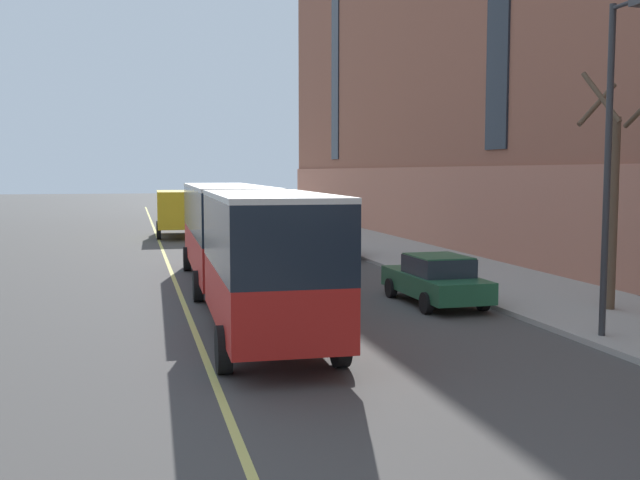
{
  "coord_description": "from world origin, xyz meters",
  "views": [
    {
      "loc": [
        -3.58,
        -17.17,
        4.14
      ],
      "look_at": [
        2.65,
        7.64,
        1.8
      ],
      "focal_mm": 42.0,
      "sensor_mm": 36.0,
      "label": 1
    }
  ],
  "objects_px": {
    "city_bus": "(238,236)",
    "street_lamp": "(614,139)",
    "box_truck": "(175,211)",
    "parked_car_green_0": "(436,279)",
    "street_tree_mid_block": "(612,195)",
    "parked_car_darkgray_1": "(330,241)"
  },
  "relations": [
    {
      "from": "street_lamp",
      "to": "box_truck",
      "type": "bearing_deg",
      "value": 104.56
    },
    {
      "from": "city_bus",
      "to": "box_truck",
      "type": "bearing_deg",
      "value": 91.36
    },
    {
      "from": "parked_car_green_0",
      "to": "street_tree_mid_block",
      "type": "relative_size",
      "value": 0.7
    },
    {
      "from": "parked_car_darkgray_1",
      "to": "box_truck",
      "type": "xyz_separation_m",
      "value": [
        -6.64,
        13.21,
        0.9
      ]
    },
    {
      "from": "city_bus",
      "to": "street_lamp",
      "type": "bearing_deg",
      "value": -45.05
    },
    {
      "from": "box_truck",
      "to": "street_tree_mid_block",
      "type": "xyz_separation_m",
      "value": [
        10.83,
        -29.2,
        1.78
      ]
    },
    {
      "from": "box_truck",
      "to": "street_lamp",
      "type": "distance_m",
      "value": 33.76
    },
    {
      "from": "box_truck",
      "to": "street_lamp",
      "type": "xyz_separation_m",
      "value": [
        8.45,
        -32.53,
        3.23
      ]
    },
    {
      "from": "parked_car_darkgray_1",
      "to": "street_tree_mid_block",
      "type": "distance_m",
      "value": 16.75
    },
    {
      "from": "box_truck",
      "to": "street_lamp",
      "type": "relative_size",
      "value": 0.93
    },
    {
      "from": "box_truck",
      "to": "street_lamp",
      "type": "height_order",
      "value": "street_lamp"
    },
    {
      "from": "parked_car_green_0",
      "to": "city_bus",
      "type": "bearing_deg",
      "value": 162.58
    },
    {
      "from": "city_bus",
      "to": "parked_car_darkgray_1",
      "type": "distance_m",
      "value": 13.01
    },
    {
      "from": "street_tree_mid_block",
      "to": "street_lamp",
      "type": "bearing_deg",
      "value": -125.58
    },
    {
      "from": "parked_car_green_0",
      "to": "parked_car_darkgray_1",
      "type": "xyz_separation_m",
      "value": [
        0.11,
        13.31,
        -0.0
      ]
    },
    {
      "from": "city_bus",
      "to": "parked_car_green_0",
      "type": "xyz_separation_m",
      "value": [
        5.94,
        -1.87,
        -1.33
      ]
    },
    {
      "from": "parked_car_darkgray_1",
      "to": "box_truck",
      "type": "bearing_deg",
      "value": 116.68
    },
    {
      "from": "parked_car_darkgray_1",
      "to": "street_lamp",
      "type": "relative_size",
      "value": 0.58
    },
    {
      "from": "city_bus",
      "to": "parked_car_darkgray_1",
      "type": "relative_size",
      "value": 4.33
    },
    {
      "from": "city_bus",
      "to": "parked_car_darkgray_1",
      "type": "xyz_separation_m",
      "value": [
        6.05,
        11.44,
        -1.33
      ]
    },
    {
      "from": "parked_car_darkgray_1",
      "to": "street_tree_mid_block",
      "type": "xyz_separation_m",
      "value": [
        4.19,
        -16.0,
        2.68
      ]
    },
    {
      "from": "parked_car_green_0",
      "to": "street_lamp",
      "type": "height_order",
      "value": "street_lamp"
    }
  ]
}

